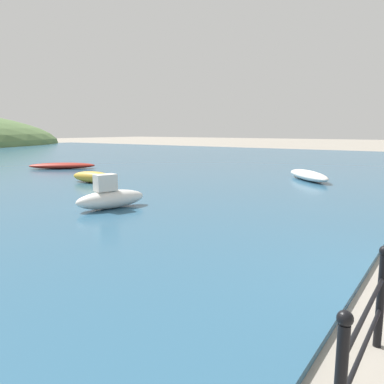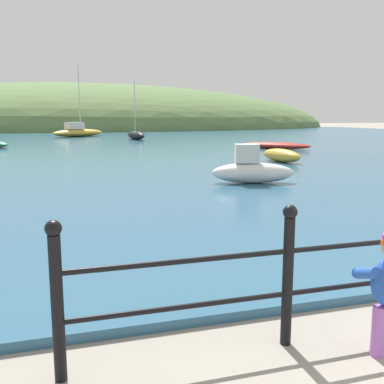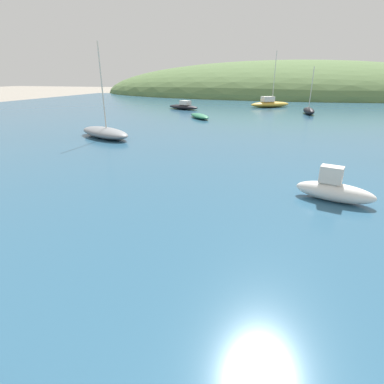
{
  "view_description": "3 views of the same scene",
  "coord_description": "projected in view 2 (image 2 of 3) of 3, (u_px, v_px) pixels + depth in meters",
  "views": [
    {
      "loc": [
        -6.43,
        0.98,
        2.47
      ],
      "look_at": [
        -0.58,
        5.06,
        1.29
      ],
      "focal_mm": 35.0,
      "sensor_mm": 36.0,
      "label": 1
    },
    {
      "loc": [
        -3.73,
        -1.67,
        1.92
      ],
      "look_at": [
        -1.92,
        4.3,
        0.85
      ],
      "focal_mm": 42.0,
      "sensor_mm": 36.0,
      "label": 2
    },
    {
      "loc": [
        -0.43,
        0.18,
        3.65
      ],
      "look_at": [
        -2.3,
        6.67,
        1.02
      ],
      "focal_mm": 28.0,
      "sensor_mm": 36.0,
      "label": 3
    }
  ],
  "objects": [
    {
      "name": "water",
      "position": [
        108.0,
        141.0,
        33.14
      ],
      "size": [
        80.0,
        60.0,
        0.1
      ],
      "primitive_type": "cube",
      "color": "#2D5B7A",
      "rests_on": "ground"
    },
    {
      "name": "boat_blue_hull",
      "position": [
        281.0,
        155.0,
        17.8
      ],
      "size": [
        0.95,
        2.41,
        0.52
      ],
      "color": "gold",
      "rests_on": "water"
    },
    {
      "name": "far_hillside",
      "position": [
        80.0,
        128.0,
        69.28
      ],
      "size": [
        80.29,
        44.16,
        13.43
      ],
      "color": "#567542",
      "rests_on": "ground"
    },
    {
      "name": "boat_far_left",
      "position": [
        252.0,
        170.0,
        12.2
      ],
      "size": [
        2.35,
        1.3,
        1.06
      ],
      "color": "silver",
      "rests_on": "water"
    },
    {
      "name": "boat_far_right",
      "position": [
        78.0,
        132.0,
        39.13
      ],
      "size": [
        5.19,
        4.3,
        6.28
      ],
      "color": "gold",
      "rests_on": "water"
    },
    {
      "name": "boat_mid_harbor",
      "position": [
        136.0,
        135.0,
        34.51
      ],
      "size": [
        1.26,
        3.49,
        4.4
      ],
      "color": "black",
      "rests_on": "water"
    },
    {
      "name": "boat_green_fishing",
      "position": [
        275.0,
        145.0,
        24.86
      ],
      "size": [
        3.45,
        3.68,
        0.37
      ],
      "color": "maroon",
      "rests_on": "water"
    }
  ]
}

